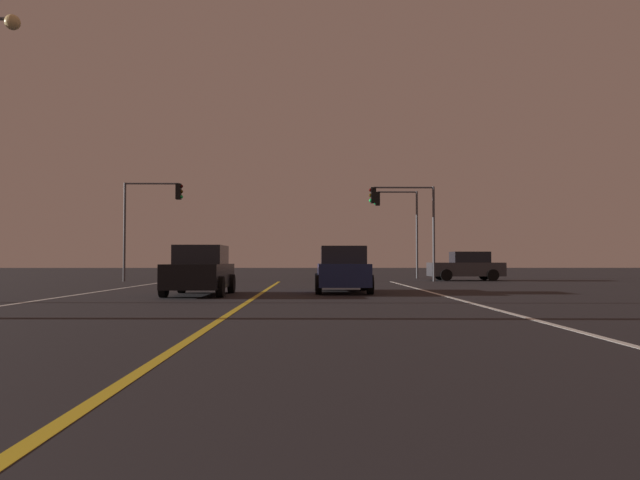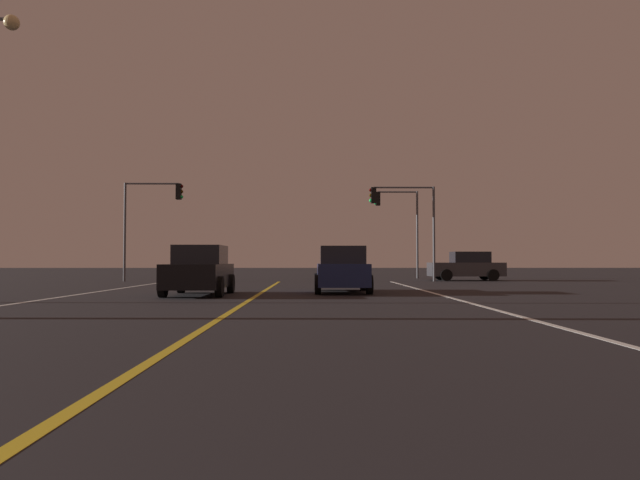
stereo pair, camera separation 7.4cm
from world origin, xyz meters
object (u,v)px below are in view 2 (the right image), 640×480
at_px(traffic_light_near_left, 153,208).
at_px(car_crossing_side, 467,267).
at_px(car_oncoming, 200,271).
at_px(traffic_light_near_right, 402,210).
at_px(car_ahead_far, 342,270).
at_px(traffic_light_far_right, 397,214).

bearing_deg(traffic_light_near_left, car_crossing_side, 4.19).
xyz_separation_m(car_oncoming, traffic_light_near_left, (-5.23, 13.67, 3.34)).
relative_size(traffic_light_near_right, traffic_light_near_left, 0.96).
bearing_deg(car_ahead_far, traffic_light_far_right, -14.39).
height_order(car_crossing_side, traffic_light_far_right, traffic_light_far_right).
distance_m(car_ahead_far, car_oncoming, 5.21).
bearing_deg(traffic_light_far_right, car_ahead_far, 75.61).
bearing_deg(traffic_light_far_right, car_oncoming, 63.75).
relative_size(car_ahead_far, traffic_light_near_left, 0.77).
height_order(car_ahead_far, traffic_light_near_left, traffic_light_near_left).
xyz_separation_m(car_ahead_far, car_oncoming, (-4.95, -1.63, 0.00)).
relative_size(traffic_light_near_right, traffic_light_far_right, 0.94).
height_order(car_crossing_side, traffic_light_near_right, traffic_light_near_right).
height_order(car_ahead_far, traffic_light_near_right, traffic_light_near_right).
distance_m(car_crossing_side, traffic_light_near_right, 5.31).
xyz_separation_m(car_ahead_far, traffic_light_near_left, (-10.18, 12.04, 3.34)).
height_order(car_ahead_far, car_oncoming, same).
relative_size(car_ahead_far, traffic_light_near_right, 0.80).
bearing_deg(traffic_light_near_left, traffic_light_near_right, 0.00).
distance_m(car_crossing_side, traffic_light_far_right, 6.45).
height_order(car_oncoming, traffic_light_far_right, traffic_light_far_right).
bearing_deg(car_ahead_far, car_crossing_side, -30.98).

